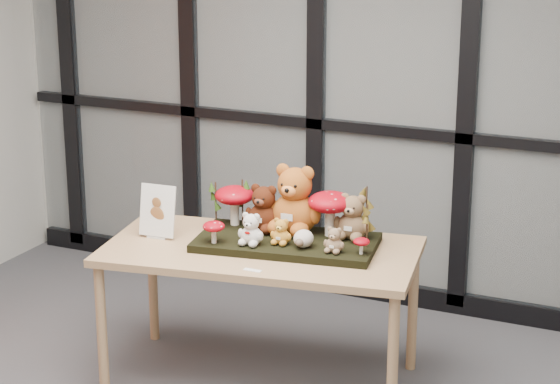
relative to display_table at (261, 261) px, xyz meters
The scene contains 22 objects.
room_shell 1.62m from the display_table, 79.92° to the right, with size 5.00×5.00×5.00m.
glass_partition 1.48m from the display_table, 80.14° to the left, with size 4.90×0.06×2.78m.
display_table is the anchor object (origin of this frame).
diorama_tray 0.15m from the display_table, 36.00° to the left, with size 0.87×0.44×0.04m, color black.
bear_pooh_yellow 0.36m from the display_table, 63.64° to the left, with size 0.29×0.26×0.38m, color #AE571B, non-canonical shape.
bear_brown_medium 0.28m from the display_table, 109.99° to the left, with size 0.20×0.18×0.26m, color #3F1709, non-canonical shape.
bear_tan_back 0.50m from the display_table, 29.33° to the left, with size 0.19×0.17×0.25m, color brown, non-canonical shape.
bear_small_yellow 0.21m from the display_table, ahead, with size 0.11×0.10×0.14m, color orange, non-canonical shape.
bear_white_bow 0.20m from the display_table, 105.20° to the right, with size 0.13×0.12×0.17m, color white, non-canonical shape.
bear_beige_small 0.42m from the display_table, ahead, with size 0.10×0.09×0.14m, color #8C6E50, non-canonical shape.
plush_cream_hedgehog 0.27m from the display_table, ahead, with size 0.07×0.07×0.09m, color beige, non-canonical shape.
mushroom_back_left 0.35m from the display_table, 143.46° to the left, with size 0.20×0.20×0.22m, color #950410, non-canonical shape.
mushroom_back_right 0.41m from the display_table, 37.42° to the left, with size 0.22×0.22×0.24m, color #950410, non-canonical shape.
mushroom_front_left 0.28m from the display_table, 147.46° to the right, with size 0.11×0.11×0.12m, color #950410, non-canonical shape.
mushroom_front_right 0.53m from the display_table, ahead, with size 0.08×0.08×0.09m, color #950410, non-canonical shape.
sprig_green_far_left 0.40m from the display_table, 158.47° to the left, with size 0.05×0.05×0.22m, color #17330B, non-canonical shape.
sprig_green_mid_left 0.35m from the display_table, 135.45° to the left, with size 0.05×0.05×0.24m, color #17330B, non-canonical shape.
sprig_dry_far_right 0.56m from the display_table, 26.72° to the left, with size 0.05×0.05×0.27m, color brown, non-canonical shape.
sprig_dry_mid_right 0.55m from the display_table, 13.67° to the left, with size 0.05×0.05×0.21m, color brown, non-canonical shape.
sprig_green_centre 0.31m from the display_table, 83.55° to the left, with size 0.05×0.05×0.19m, color #17330B, non-canonical shape.
sign_holder 0.57m from the display_table, behind, with size 0.19×0.07×0.27m.
label_card 0.31m from the display_table, 71.69° to the right, with size 0.09×0.03×0.00m, color white.
Camera 1 is at (1.78, -2.95, 2.37)m, focal length 65.00 mm.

